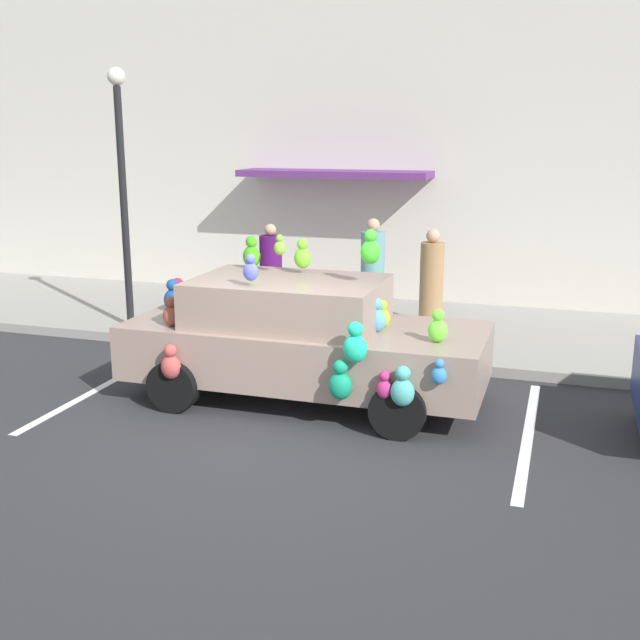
{
  "coord_description": "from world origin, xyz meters",
  "views": [
    {
      "loc": [
        2.99,
        -7.49,
        3.34
      ],
      "look_at": [
        -0.05,
        1.96,
        0.9
      ],
      "focal_mm": 43.49,
      "sensor_mm": 36.0,
      "label": 1
    }
  ],
  "objects_px": {
    "plush_covered_car": "(301,338)",
    "pedestrian_walking_past": "(431,283)",
    "street_lamp_post": "(122,173)",
    "pedestrian_near_shopfront": "(271,274)",
    "teddy_bear_on_sidewalk": "(227,313)",
    "pedestrian_by_lamp": "(372,278)"
  },
  "relations": [
    {
      "from": "teddy_bear_on_sidewalk",
      "to": "pedestrian_near_shopfront",
      "type": "relative_size",
      "value": 0.46
    },
    {
      "from": "street_lamp_post",
      "to": "pedestrian_near_shopfront",
      "type": "relative_size",
      "value": 2.56
    },
    {
      "from": "teddy_bear_on_sidewalk",
      "to": "pedestrian_walking_past",
      "type": "bearing_deg",
      "value": 26.07
    },
    {
      "from": "teddy_bear_on_sidewalk",
      "to": "pedestrian_near_shopfront",
      "type": "bearing_deg",
      "value": 81.45
    },
    {
      "from": "pedestrian_by_lamp",
      "to": "pedestrian_near_shopfront",
      "type": "bearing_deg",
      "value": 172.12
    },
    {
      "from": "plush_covered_car",
      "to": "street_lamp_post",
      "type": "distance_m",
      "value": 4.71
    },
    {
      "from": "plush_covered_car",
      "to": "pedestrian_near_shopfront",
      "type": "height_order",
      "value": "plush_covered_car"
    },
    {
      "from": "teddy_bear_on_sidewalk",
      "to": "pedestrian_by_lamp",
      "type": "distance_m",
      "value": 2.45
    },
    {
      "from": "street_lamp_post",
      "to": "pedestrian_walking_past",
      "type": "height_order",
      "value": "street_lamp_post"
    },
    {
      "from": "plush_covered_car",
      "to": "pedestrian_near_shopfront",
      "type": "relative_size",
      "value": 2.77
    },
    {
      "from": "street_lamp_post",
      "to": "pedestrian_near_shopfront",
      "type": "bearing_deg",
      "value": 36.8
    },
    {
      "from": "plush_covered_car",
      "to": "pedestrian_walking_past",
      "type": "relative_size",
      "value": 2.75
    },
    {
      "from": "pedestrian_walking_past",
      "to": "teddy_bear_on_sidewalk",
      "type": "bearing_deg",
      "value": -153.93
    },
    {
      "from": "plush_covered_car",
      "to": "pedestrian_by_lamp",
      "type": "xyz_separation_m",
      "value": [
        0.08,
        3.35,
        0.18
      ]
    },
    {
      "from": "plush_covered_car",
      "to": "pedestrian_walking_past",
      "type": "xyz_separation_m",
      "value": [
        1.01,
        3.67,
        0.09
      ]
    },
    {
      "from": "street_lamp_post",
      "to": "pedestrian_near_shopfront",
      "type": "distance_m",
      "value": 3.02
    },
    {
      "from": "teddy_bear_on_sidewalk",
      "to": "street_lamp_post",
      "type": "distance_m",
      "value": 2.78
    },
    {
      "from": "teddy_bear_on_sidewalk",
      "to": "pedestrian_by_lamp",
      "type": "xyz_separation_m",
      "value": [
        2.11,
        1.16,
        0.49
      ]
    },
    {
      "from": "plush_covered_car",
      "to": "teddy_bear_on_sidewalk",
      "type": "height_order",
      "value": "plush_covered_car"
    },
    {
      "from": "plush_covered_car",
      "to": "pedestrian_walking_past",
      "type": "height_order",
      "value": "plush_covered_car"
    },
    {
      "from": "street_lamp_post",
      "to": "pedestrian_walking_past",
      "type": "distance_m",
      "value": 5.31
    },
    {
      "from": "street_lamp_post",
      "to": "pedestrian_by_lamp",
      "type": "distance_m",
      "value": 4.37
    }
  ]
}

